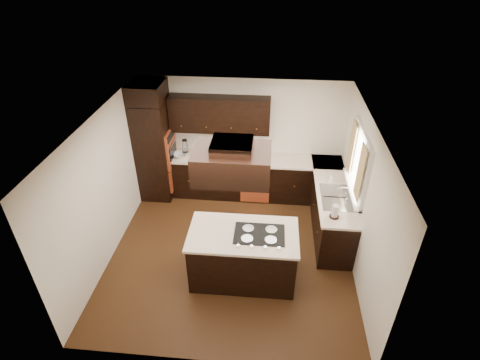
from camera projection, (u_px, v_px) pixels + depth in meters
The scene contains 30 objects.
floor at pixel (231, 252), 6.75m from camera, with size 4.20×4.20×0.02m, color #563218.
ceiling at pixel (229, 123), 5.38m from camera, with size 4.20×4.20×0.02m, color white.
wall_back at pixel (242, 137), 7.83m from camera, with size 4.20×0.02×2.50m, color white.
wall_front at pixel (209, 300), 4.30m from camera, with size 4.20×0.02×2.50m, color white.
wall_left at pixel (105, 188), 6.23m from camera, with size 0.02×4.20×2.50m, color white.
wall_right at pixel (363, 202), 5.90m from camera, with size 0.02×4.20×2.50m, color white.
oven_column at pixel (155, 150), 7.73m from camera, with size 0.65×0.75×2.12m, color black.
wall_oven_face at pixel (171, 148), 7.67m from camera, with size 0.05×0.62×0.78m, color #BC4B27.
base_cabinets_back at pixel (242, 177), 8.01m from camera, with size 2.93×0.60×0.88m, color black.
base_cabinets_right at pixel (330, 207), 7.12m from camera, with size 0.60×2.40×0.88m, color black.
countertop_back at pixel (242, 159), 7.74m from camera, with size 2.93×0.63×0.04m, color #FAE4CD.
countertop_right at pixel (333, 187), 6.87m from camera, with size 0.63×2.40×0.04m, color #FAE4CD.
upper_cabinets at pixel (220, 114), 7.41m from camera, with size 2.00×0.34×0.72m, color black.
dishwasher_front at pixel (255, 187), 7.76m from camera, with size 0.60×0.05×0.72m, color #BC4B27.
window_frame at pixel (359, 162), 6.14m from camera, with size 0.06×1.32×1.12m, color white.
window_pane at pixel (361, 162), 6.14m from camera, with size 0.00×1.20×1.00m, color white.
curtain_left at pixel (360, 173), 5.77m from camera, with size 0.02×0.34×0.90m, color #FEF1B9.
curtain_right at pixel (352, 147), 6.47m from camera, with size 0.02×0.34×0.90m, color #FEF1B9.
sink_rim at pixel (336, 197), 6.56m from camera, with size 0.52×0.84×0.01m, color silver.
island at pixel (243, 256), 6.03m from camera, with size 1.65×0.90×0.88m, color black.
island_top at pixel (243, 234), 5.78m from camera, with size 1.71×0.96×0.04m, color #FAE4CD.
cooktop at pixel (259, 234), 5.74m from camera, with size 0.78×0.52×0.01m, color black.
range_hood at pixel (232, 164), 5.10m from camera, with size 1.05×0.72×0.42m, color black.
hood_duct at pixel (232, 146), 4.95m from camera, with size 0.55×0.50×0.13m, color black.
blender_base at pixel (186, 154), 7.78m from camera, with size 0.15×0.15×0.10m, color silver.
blender_pitcher at pixel (185, 146), 7.68m from camera, with size 0.13×0.13×0.26m, color silver.
spice_rack at pixel (222, 151), 7.68m from camera, with size 0.35×0.09×0.29m, color black.
mixing_bowl at pixel (181, 155), 7.77m from camera, with size 0.29×0.29×0.07m, color white.
soap_bottle at pixel (331, 178), 6.94m from camera, with size 0.08×0.08×0.17m, color white.
paper_towel at pixel (335, 211), 6.04m from camera, with size 0.11×0.11×0.23m, color white.
Camera 1 is at (0.62, -4.92, 4.75)m, focal length 28.00 mm.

